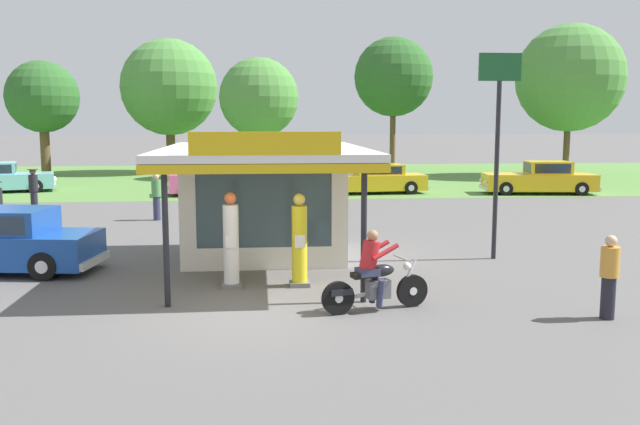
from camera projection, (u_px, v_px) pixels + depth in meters
ground_plane at (251, 309)px, 13.26m from camera, size 300.00×300.00×0.00m
grass_verge_strip at (255, 178)px, 42.86m from camera, size 120.00×24.00×0.01m
service_station_kiosk at (264, 194)px, 17.79m from camera, size 4.78×7.22×3.43m
gas_pump_nearside at (231, 244)px, 14.88m from camera, size 0.44×0.44×2.10m
gas_pump_offside at (299, 244)px, 15.02m from camera, size 0.44×0.44×2.05m
motorcycle_with_rider at (374, 277)px, 13.09m from camera, size 2.16×0.84×1.58m
parked_car_back_row_centre_right at (540, 179)px, 33.67m from camera, size 5.66×2.45×1.60m
parked_car_back_row_centre at (217, 180)px, 33.32m from camera, size 5.02×2.53×1.59m
parked_car_second_row_spare at (372, 180)px, 33.81m from camera, size 5.70×2.21×1.44m
bystander_admiring_sedan at (156, 195)px, 24.87m from camera, size 0.34×0.34×1.71m
bystander_leaning_by_kiosk at (609, 275)px, 12.55m from camera, size 0.34×0.34×1.57m
bystander_strolling_foreground at (34, 190)px, 26.41m from camera, size 0.39×0.39×1.77m
tree_oak_far_right at (395, 79)px, 46.14m from camera, size 5.32×5.32×9.13m
tree_oak_centre at (42, 97)px, 43.60m from camera, size 4.57×4.57×7.35m
tree_oak_left at (169, 87)px, 46.21m from camera, size 6.48×6.48×9.02m
tree_oak_far_left at (569, 80)px, 43.13m from camera, size 6.77×6.77×9.61m
tree_oak_right at (259, 98)px, 42.21m from camera, size 4.90×4.90×7.42m
roadside_pole_sign at (498, 122)px, 17.61m from camera, size 1.10×0.12×5.32m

